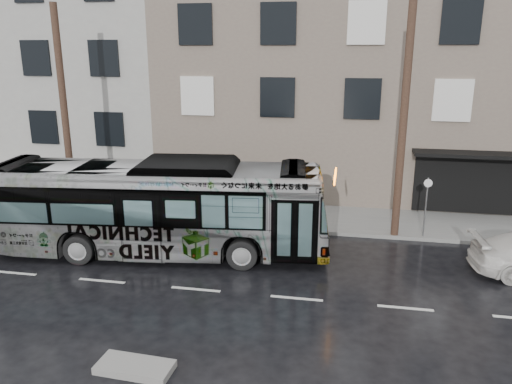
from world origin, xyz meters
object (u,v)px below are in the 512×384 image
(utility_pole_rear, at_px, (65,114))
(utility_pole_front, at_px, (403,123))
(dark_sedan, at_px, (43,222))
(sign_post, at_px, (426,207))
(bus, at_px, (155,207))

(utility_pole_rear, bearing_deg, utility_pole_front, 0.00)
(utility_pole_front, relative_size, utility_pole_rear, 1.00)
(dark_sedan, bearing_deg, utility_pole_rear, -4.15)
(utility_pole_front, xyz_separation_m, sign_post, (1.10, 0.00, -3.30))
(utility_pole_front, bearing_deg, utility_pole_rear, 180.00)
(bus, relative_size, dark_sedan, 3.14)
(bus, xyz_separation_m, dark_sedan, (-5.01, 0.53, -1.09))
(utility_pole_front, xyz_separation_m, dark_sedan, (-13.84, -2.61, -3.99))
(sign_post, relative_size, dark_sedan, 0.60)
(utility_pole_rear, height_order, dark_sedan, utility_pole_rear)
(utility_pole_rear, bearing_deg, dark_sedan, -86.40)
(utility_pole_rear, height_order, sign_post, utility_pole_rear)
(utility_pole_rear, distance_m, sign_post, 15.46)
(utility_pole_front, bearing_deg, bus, -160.39)
(sign_post, bearing_deg, bus, -162.42)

